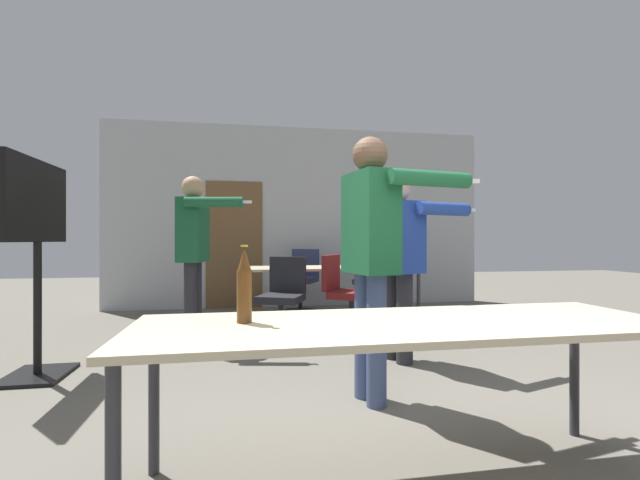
{
  "coord_description": "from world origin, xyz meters",
  "views": [
    {
      "loc": [
        -0.96,
        -1.5,
        1.1
      ],
      "look_at": [
        -0.29,
        2.2,
        1.1
      ],
      "focal_mm": 24.0,
      "sensor_mm": 36.0,
      "label": 1
    }
  ],
  "objects": [
    {
      "name": "back_wall",
      "position": [
        -0.03,
        5.61,
        1.48
      ],
      "size": [
        6.27,
        0.12,
        2.98
      ],
      "color": "#B2B5B7",
      "rests_on": "ground_plane"
    },
    {
      "name": "conference_table_near",
      "position": [
        -0.25,
        0.29,
        0.68
      ],
      "size": [
        2.37,
        0.76,
        0.74
      ],
      "color": "#C6B793",
      "rests_on": "ground_plane"
    },
    {
      "name": "conference_table_far",
      "position": [
        0.18,
        4.12,
        0.68
      ],
      "size": [
        2.39,
        0.78,
        0.74
      ],
      "color": "#C6B793",
      "rests_on": "ground_plane"
    },
    {
      "name": "tv_screen",
      "position": [
        -2.59,
        2.27,
        1.08
      ],
      "size": [
        0.44,
        1.02,
        1.74
      ],
      "rotation": [
        0.0,
        0.0,
        1.57
      ],
      "color": "black",
      "rests_on": "ground_plane"
    },
    {
      "name": "person_far_watching",
      "position": [
        -0.1,
        1.3,
        1.09
      ],
      "size": [
        0.89,
        0.63,
        1.8
      ],
      "rotation": [
        0.0,
        0.0,
        -1.38
      ],
      "color": "#3D4C75",
      "rests_on": "ground_plane"
    },
    {
      "name": "person_center_tall",
      "position": [
        -1.48,
        3.26,
        1.08
      ],
      "size": [
        0.78,
        0.74,
        1.79
      ],
      "rotation": [
        0.0,
        0.0,
        -1.76
      ],
      "color": "#28282D",
      "rests_on": "ground_plane"
    },
    {
      "name": "person_left_plaid",
      "position": [
        0.44,
        2.21,
        0.99
      ],
      "size": [
        0.9,
        0.68,
        1.66
      ],
      "rotation": [
        0.0,
        0.0,
        -1.28
      ],
      "color": "#28282D",
      "rests_on": "ground_plane"
    },
    {
      "name": "office_chair_side_rolled",
      "position": [
        1.05,
        4.83,
        0.41
      ],
      "size": [
        0.56,
        0.52,
        0.9
      ],
      "rotation": [
        0.0,
        0.0,
        1.62
      ],
      "color": "black",
      "rests_on": "ground_plane"
    },
    {
      "name": "office_chair_far_right",
      "position": [
        0.23,
        3.39,
        0.43
      ],
      "size": [
        0.68,
        0.66,
        0.92
      ],
      "rotation": [
        0.0,
        0.0,
        4.12
      ],
      "color": "black",
      "rests_on": "ground_plane"
    },
    {
      "name": "office_chair_far_left",
      "position": [
        -0.07,
        5.03,
        0.46
      ],
      "size": [
        0.63,
        0.66,
        0.96
      ],
      "rotation": [
        0.0,
        0.0,
        2.69
      ],
      "color": "black",
      "rests_on": "ground_plane"
    },
    {
      "name": "office_chair_mid_tucked",
      "position": [
        -0.51,
        3.38,
        0.41
      ],
      "size": [
        0.62,
        0.66,
        0.9
      ],
      "rotation": [
        0.0,
        0.0,
        2.73
      ],
      "color": "black",
      "rests_on": "ground_plane"
    },
    {
      "name": "beer_bottle",
      "position": [
        -0.96,
        0.39,
        0.9
      ],
      "size": [
        0.07,
        0.07,
        0.34
      ],
      "color": "#563314",
      "rests_on": "conference_table_near"
    },
    {
      "name": "drink_cup",
      "position": [
        -0.25,
        3.95,
        0.79
      ],
      "size": [
        0.08,
        0.08,
        0.1
      ],
      "color": "#232328",
      "rests_on": "conference_table_far"
    }
  ]
}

